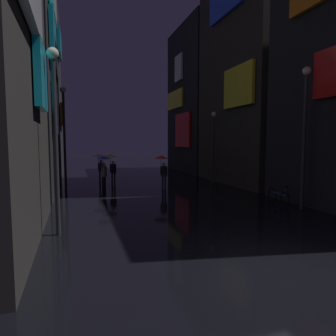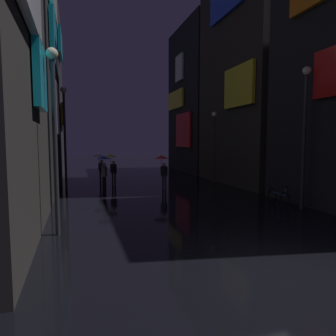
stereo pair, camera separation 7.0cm
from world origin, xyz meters
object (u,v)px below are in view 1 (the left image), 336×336
(streetlamp_left_far, at_px, (64,127))
(pedestrian_midstreet_left_red, at_px, (162,163))
(bicycle_parked_at_storefront, at_px, (278,197))
(pedestrian_foreground_right_clear, at_px, (99,160))
(pedestrian_midstreet_centre_yellow, at_px, (111,161))
(streetlamp_right_far, at_px, (214,138))
(pedestrian_near_crossing_blue, at_px, (104,163))
(streetlamp_left_near, at_px, (55,121))
(streetlamp_right_near, at_px, (305,123))

(streetlamp_left_far, bearing_deg, pedestrian_midstreet_left_red, -14.83)
(bicycle_parked_at_storefront, bearing_deg, pedestrian_foreground_right_clear, 127.46)
(pedestrian_foreground_right_clear, xyz_separation_m, streetlamp_left_far, (-2.18, -2.26, 2.14))
(pedestrian_midstreet_centre_yellow, relative_size, streetlamp_right_far, 0.42)
(pedestrian_midstreet_left_red, relative_size, pedestrian_near_crossing_blue, 1.00)
(pedestrian_near_crossing_blue, xyz_separation_m, pedestrian_midstreet_centre_yellow, (0.67, 1.91, 0.00))
(pedestrian_midstreet_left_red, relative_size, streetlamp_left_near, 0.37)
(pedestrian_foreground_right_clear, relative_size, streetlamp_left_near, 0.37)
(pedestrian_midstreet_centre_yellow, bearing_deg, streetlamp_right_far, -5.78)
(pedestrian_midstreet_left_red, bearing_deg, streetlamp_left_near, -126.48)
(pedestrian_midstreet_centre_yellow, bearing_deg, pedestrian_midstreet_left_red, -42.57)
(pedestrian_foreground_right_clear, xyz_separation_m, pedestrian_near_crossing_blue, (0.02, -3.12, 0.00))
(pedestrian_midstreet_centre_yellow, bearing_deg, pedestrian_near_crossing_blue, -109.33)
(pedestrian_midstreet_left_red, height_order, bicycle_parked_at_storefront, pedestrian_midstreet_left_red)
(pedestrian_foreground_right_clear, relative_size, pedestrian_midstreet_left_red, 1.00)
(streetlamp_left_far, bearing_deg, pedestrian_near_crossing_blue, -21.24)
(pedestrian_near_crossing_blue, distance_m, streetlamp_left_near, 8.78)
(pedestrian_foreground_right_clear, distance_m, pedestrian_near_crossing_blue, 3.12)
(streetlamp_right_near, bearing_deg, bicycle_parked_at_storefront, 111.26)
(streetlamp_right_near, bearing_deg, pedestrian_foreground_right_clear, 126.12)
(pedestrian_midstreet_centre_yellow, relative_size, streetlamp_right_near, 0.35)
(streetlamp_left_near, bearing_deg, streetlamp_right_near, 3.88)
(pedestrian_near_crossing_blue, bearing_deg, pedestrian_midstreet_left_red, -10.51)
(pedestrian_midstreet_left_red, relative_size, pedestrian_midstreet_centre_yellow, 1.00)
(streetlamp_right_near, relative_size, streetlamp_left_far, 0.99)
(streetlamp_left_near, height_order, streetlamp_right_far, streetlamp_left_near)
(pedestrian_foreground_right_clear, relative_size, pedestrian_near_crossing_blue, 1.00)
(pedestrian_near_crossing_blue, xyz_separation_m, streetlamp_left_far, (-2.20, 0.86, 2.14))
(streetlamp_left_near, relative_size, streetlamp_right_far, 1.15)
(streetlamp_left_near, bearing_deg, pedestrian_foreground_right_clear, 79.17)
(pedestrian_midstreet_centre_yellow, height_order, streetlamp_right_near, streetlamp_right_near)
(pedestrian_midstreet_left_red, bearing_deg, streetlamp_right_near, -57.97)
(pedestrian_midstreet_centre_yellow, height_order, bicycle_parked_at_storefront, pedestrian_midstreet_centre_yellow)
(streetlamp_right_near, bearing_deg, pedestrian_midstreet_left_red, 122.03)
(pedestrian_midstreet_left_red, relative_size, streetlamp_left_far, 0.34)
(pedestrian_foreground_right_clear, bearing_deg, streetlamp_left_near, -100.83)
(bicycle_parked_at_storefront, bearing_deg, streetlamp_left_near, -169.89)
(pedestrian_foreground_right_clear, xyz_separation_m, bicycle_parked_at_storefront, (7.42, -9.68, -1.28))
(pedestrian_midstreet_centre_yellow, xyz_separation_m, streetlamp_right_near, (7.13, -9.51, 2.10))
(pedestrian_near_crossing_blue, distance_m, streetlamp_right_near, 11.09)
(streetlamp_left_near, height_order, streetlamp_right_near, streetlamp_right_near)
(pedestrian_midstreet_centre_yellow, height_order, streetlamp_left_far, streetlamp_left_far)
(pedestrian_midstreet_left_red, relative_size, streetlamp_right_near, 0.35)
(streetlamp_right_far, relative_size, streetlamp_left_far, 0.81)
(bicycle_parked_at_storefront, xyz_separation_m, streetlamp_left_far, (-9.60, 7.42, 3.42))
(pedestrian_midstreet_left_red, distance_m, pedestrian_near_crossing_blue, 3.50)
(pedestrian_midstreet_centre_yellow, relative_size, streetlamp_left_far, 0.34)
(streetlamp_right_near, xyz_separation_m, streetlamp_left_far, (-10.00, 8.45, 0.04))
(bicycle_parked_at_storefront, distance_m, streetlamp_left_near, 10.27)
(pedestrian_midstreet_centre_yellow, xyz_separation_m, bicycle_parked_at_storefront, (6.73, -8.47, -1.28))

